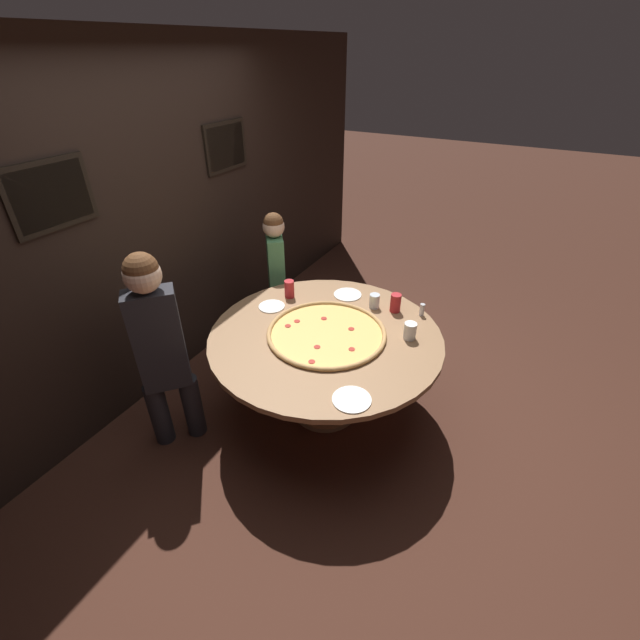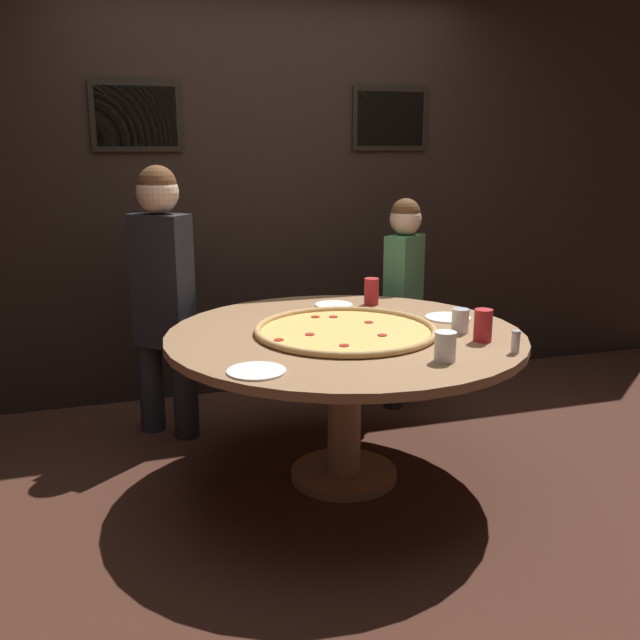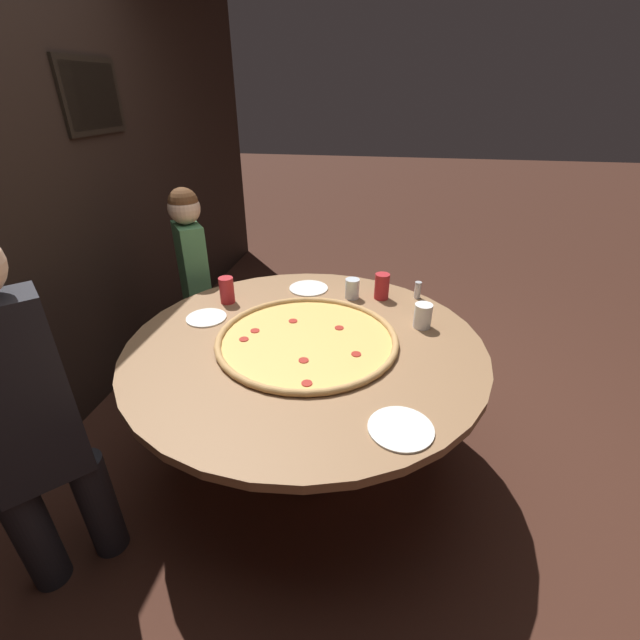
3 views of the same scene
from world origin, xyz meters
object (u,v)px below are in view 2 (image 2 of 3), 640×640
(drink_cup_far_right, at_px, (483,325))
(giant_pizza, at_px, (345,330))
(drink_cup_beside_pizza, at_px, (445,347))
(condiment_shaker, at_px, (516,342))
(dining_table, at_px, (345,357))
(drink_cup_front_edge, at_px, (460,321))
(white_plate_far_back, at_px, (334,305))
(white_plate_right_side, at_px, (256,371))
(white_plate_near_front, at_px, (448,317))
(diner_far_left, at_px, (404,290))
(drink_cup_near_right, at_px, (371,292))
(diner_centre_back, at_px, (163,287))

(drink_cup_far_right, bearing_deg, giant_pizza, 149.14)
(drink_cup_beside_pizza, xyz_separation_m, condiment_shaker, (0.34, 0.02, -0.01))
(dining_table, height_order, drink_cup_far_right, drink_cup_far_right)
(drink_cup_front_edge, height_order, white_plate_far_back, drink_cup_front_edge)
(white_plate_right_side, xyz_separation_m, white_plate_near_front, (1.11, 0.55, 0.00))
(giant_pizza, xyz_separation_m, white_plate_right_side, (-0.52, -0.44, -0.01))
(giant_pizza, bearing_deg, drink_cup_far_right, -30.86)
(giant_pizza, height_order, white_plate_far_back, giant_pizza)
(drink_cup_far_right, bearing_deg, white_plate_right_side, -173.49)
(white_plate_right_side, xyz_separation_m, condiment_shaker, (1.10, -0.08, 0.05))
(white_plate_right_side, distance_m, diner_far_left, 1.80)
(drink_cup_front_edge, bearing_deg, dining_table, 162.16)
(white_plate_far_back, height_order, diner_far_left, diner_far_left)
(drink_cup_near_right, xyz_separation_m, white_plate_far_back, (-0.20, 0.04, -0.07))
(drink_cup_far_right, xyz_separation_m, white_plate_near_front, (0.05, 0.43, -0.07))
(white_plate_right_side, relative_size, diner_far_left, 0.18)
(giant_pizza, height_order, drink_cup_far_right, drink_cup_far_right)
(drink_cup_front_edge, bearing_deg, condiment_shaker, -80.17)
(drink_cup_beside_pizza, distance_m, drink_cup_near_right, 1.06)
(white_plate_near_front, bearing_deg, white_plate_far_back, 135.57)
(white_plate_right_side, distance_m, white_plate_near_front, 1.24)
(white_plate_near_front, height_order, condiment_shaker, condiment_shaker)
(dining_table, bearing_deg, drink_cup_near_right, 56.71)
(giant_pizza, distance_m, diner_far_left, 1.13)
(dining_table, distance_m, giant_pizza, 0.13)
(drink_cup_front_edge, height_order, white_plate_right_side, drink_cup_front_edge)
(drink_cup_front_edge, bearing_deg, giant_pizza, 163.04)
(condiment_shaker, height_order, diner_far_left, diner_far_left)
(giant_pizza, height_order, white_plate_right_side, giant_pizza)
(drink_cup_beside_pizza, height_order, white_plate_near_front, drink_cup_beside_pizza)
(giant_pizza, relative_size, drink_cup_front_edge, 7.55)
(drink_cup_far_right, bearing_deg, white_plate_near_front, 82.79)
(dining_table, distance_m, condiment_shaker, 0.80)
(drink_cup_far_right, xyz_separation_m, diner_centre_back, (-1.29, 1.16, 0.03))
(diner_far_left, xyz_separation_m, diner_centre_back, (-1.45, -0.05, 0.12))
(white_plate_near_front, bearing_deg, drink_cup_beside_pizza, -118.61)
(drink_cup_front_edge, bearing_deg, drink_cup_far_right, -81.85)
(condiment_shaker, bearing_deg, dining_table, 137.35)
(giant_pizza, distance_m, drink_cup_front_edge, 0.54)
(drink_cup_beside_pizza, relative_size, white_plate_near_front, 0.54)
(dining_table, bearing_deg, condiment_shaker, -42.65)
(drink_cup_far_right, xyz_separation_m, condiment_shaker, (0.04, -0.20, -0.02))
(white_plate_near_front, bearing_deg, diner_far_left, 82.33)
(drink_cup_near_right, bearing_deg, condiment_shaker, -77.00)
(white_plate_right_side, xyz_separation_m, diner_centre_back, (-0.23, 1.28, 0.10))
(diner_centre_back, bearing_deg, white_plate_right_side, 142.35)
(white_plate_far_back, xyz_separation_m, diner_centre_back, (-0.88, 0.28, 0.10))
(drink_cup_near_right, relative_size, condiment_shaker, 1.51)
(drink_cup_front_edge, relative_size, white_plate_far_back, 0.55)
(drink_cup_beside_pizza, relative_size, white_plate_far_back, 0.60)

